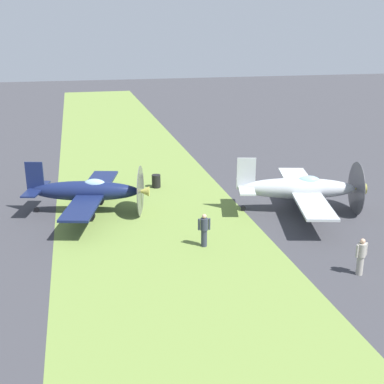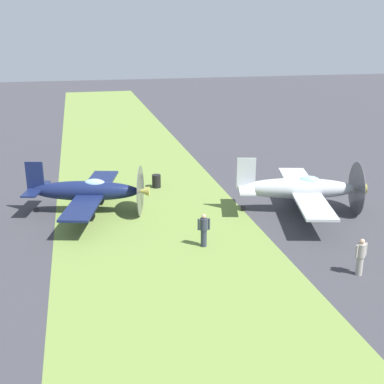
# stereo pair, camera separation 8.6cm
# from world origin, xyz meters

# --- Properties ---
(ground_plane) EXTENTS (160.00, 160.00, 0.00)m
(ground_plane) POSITION_xyz_m (0.00, 0.00, 0.00)
(ground_plane) COLOR #38383D
(grass_verge) EXTENTS (120.00, 11.00, 0.01)m
(grass_verge) POSITION_xyz_m (0.00, -9.50, 0.00)
(grass_verge) COLOR olive
(grass_verge) RESTS_ON ground
(airplane_lead) EXTENTS (9.68, 7.76, 3.44)m
(airplane_lead) POSITION_xyz_m (1.82, -0.78, 1.44)
(airplane_lead) COLOR #B2B7BC
(airplane_lead) RESTS_ON ground
(airplane_wingman) EXTENTS (9.14, 7.33, 3.24)m
(airplane_wingman) POSITION_xyz_m (-0.83, -13.04, 1.36)
(airplane_wingman) COLOR #141E47
(airplane_wingman) RESTS_ON ground
(ground_crew_chief) EXTENTS (0.38, 0.62, 1.73)m
(ground_crew_chief) POSITION_xyz_m (9.83, -1.60, 0.91)
(ground_crew_chief) COLOR #9E998E
(ground_crew_chief) RESTS_ON ground
(ground_crew_mechanic) EXTENTS (0.38, 0.63, 1.73)m
(ground_crew_mechanic) POSITION_xyz_m (5.34, -7.59, 0.91)
(ground_crew_mechanic) COLOR #2D3342
(ground_crew_mechanic) RESTS_ON ground
(fuel_drum) EXTENTS (0.60, 0.60, 0.90)m
(fuel_drum) POSITION_xyz_m (-4.74, -8.36, 0.45)
(fuel_drum) COLOR black
(fuel_drum) RESTS_ON ground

